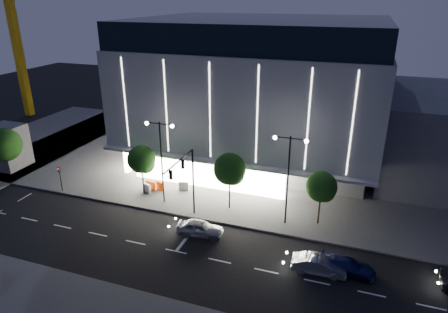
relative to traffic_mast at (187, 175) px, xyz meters
The scene contains 18 objects.
ground 6.12m from the traffic_mast, 106.66° to the right, with size 160.00×160.00×0.00m, color black.
sidewalk_museum 21.62m from the traffic_mast, 79.04° to the left, with size 70.00×40.00×0.15m, color #474747.
sidewalk_west 32.09m from the traffic_mast, 167.87° to the left, with size 16.00×50.00×0.15m, color #474747.
museum 19.54m from the traffic_mast, 84.04° to the left, with size 30.00×25.80×18.00m.
traffic_mast is the anchor object (origin of this frame).
street_lamp_west 4.89m from the traffic_mast, 146.35° to the left, with size 3.16×0.36×9.00m.
street_lamp_east 9.43m from the traffic_mast, 16.48° to the left, with size 3.16×0.36×9.00m.
ped_signal_far 16.35m from the traffic_mast, behind, with size 0.22×0.24×3.00m.
tree_left 7.95m from the traffic_mast, 152.16° to the left, with size 3.02×3.02×5.72m.
tree_mid 4.82m from the traffic_mast, 50.58° to the left, with size 3.25×3.25×6.15m.
tree_right 12.63m from the traffic_mast, 17.02° to the left, with size 2.91×2.91×5.51m.
car_lead 5.07m from the traffic_mast, 42.14° to the right, with size 1.74×4.32×1.47m, color #A3A7AA.
car_second 14.11m from the traffic_mast, 15.61° to the right, with size 1.49×4.29×1.41m, color #AEB0B6.
car_third 15.96m from the traffic_mast, 10.80° to the right, with size 1.76×4.34×1.26m, color #14184C.
barrier_a 9.33m from the traffic_mast, 144.96° to the left, with size 1.10×0.25×1.00m, color #FF550E.
barrier_b 8.98m from the traffic_mast, 149.53° to the left, with size 1.10×0.25×1.00m, color white.
barrier_c 8.71m from the traffic_mast, 138.96° to the left, with size 1.10×0.25×1.00m, color #FF5F0E.
barrier_d 7.90m from the traffic_mast, 118.49° to the left, with size 1.10×0.25×1.00m, color silver.
Camera 1 is at (15.47, -27.34, 20.55)m, focal length 32.00 mm.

